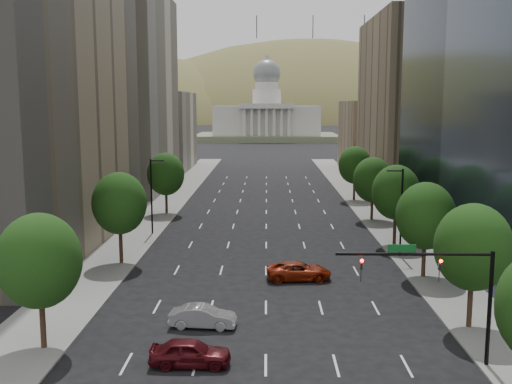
# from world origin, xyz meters

# --- Properties ---
(sidewalk_left) EXTENTS (6.00, 200.00, 0.15)m
(sidewalk_left) POSITION_xyz_m (-15.50, 60.00, 0.07)
(sidewalk_left) COLOR slate
(sidewalk_left) RESTS_ON ground
(sidewalk_right) EXTENTS (6.00, 200.00, 0.15)m
(sidewalk_right) POSITION_xyz_m (15.50, 60.00, 0.07)
(sidewalk_right) COLOR slate
(sidewalk_right) RESTS_ON ground
(midrise_cream_left) EXTENTS (14.00, 30.00, 35.00)m
(midrise_cream_left) POSITION_xyz_m (-25.00, 103.00, 17.50)
(midrise_cream_left) COLOR beige
(midrise_cream_left) RESTS_ON ground
(filler_left) EXTENTS (14.00, 26.00, 18.00)m
(filler_left) POSITION_xyz_m (-25.00, 136.00, 9.00)
(filler_left) COLOR beige
(filler_left) RESTS_ON ground
(parking_tan_right) EXTENTS (14.00, 30.00, 30.00)m
(parking_tan_right) POSITION_xyz_m (25.00, 100.00, 15.00)
(parking_tan_right) COLOR #8C7759
(parking_tan_right) RESTS_ON ground
(filler_right) EXTENTS (14.00, 26.00, 16.00)m
(filler_right) POSITION_xyz_m (25.00, 133.00, 8.00)
(filler_right) COLOR #8C7759
(filler_right) RESTS_ON ground
(tree_right_1) EXTENTS (5.20, 5.20, 8.75)m
(tree_right_1) POSITION_xyz_m (14.00, 36.00, 5.75)
(tree_right_1) COLOR #382316
(tree_right_1) RESTS_ON ground
(tree_right_2) EXTENTS (5.20, 5.20, 8.61)m
(tree_right_2) POSITION_xyz_m (14.00, 48.00, 5.60)
(tree_right_2) COLOR #382316
(tree_right_2) RESTS_ON ground
(tree_right_3) EXTENTS (5.20, 5.20, 8.89)m
(tree_right_3) POSITION_xyz_m (14.00, 60.00, 5.89)
(tree_right_3) COLOR #382316
(tree_right_3) RESTS_ON ground
(tree_right_4) EXTENTS (5.20, 5.20, 8.46)m
(tree_right_4) POSITION_xyz_m (14.00, 74.00, 5.46)
(tree_right_4) COLOR #382316
(tree_right_4) RESTS_ON ground
(tree_right_5) EXTENTS (5.20, 5.20, 8.75)m
(tree_right_5) POSITION_xyz_m (14.00, 90.00, 5.75)
(tree_right_5) COLOR #382316
(tree_right_5) RESTS_ON ground
(tree_left_0) EXTENTS (5.20, 5.20, 8.75)m
(tree_left_0) POSITION_xyz_m (-14.00, 32.00, 5.75)
(tree_left_0) COLOR #382316
(tree_left_0) RESTS_ON ground
(tree_left_1) EXTENTS (5.20, 5.20, 8.97)m
(tree_left_1) POSITION_xyz_m (-14.00, 52.00, 5.96)
(tree_left_1) COLOR #382316
(tree_left_1) RESTS_ON ground
(tree_left_2) EXTENTS (5.20, 5.20, 8.68)m
(tree_left_2) POSITION_xyz_m (-14.00, 78.00, 5.68)
(tree_left_2) COLOR #382316
(tree_left_2) RESTS_ON ground
(streetlight_rn) EXTENTS (1.70, 0.20, 9.00)m
(streetlight_rn) POSITION_xyz_m (13.44, 55.00, 4.84)
(streetlight_rn) COLOR black
(streetlight_rn) RESTS_ON ground
(streetlight_ln) EXTENTS (1.70, 0.20, 9.00)m
(streetlight_ln) POSITION_xyz_m (-13.44, 65.00, 4.84)
(streetlight_ln) COLOR black
(streetlight_ln) RESTS_ON ground
(traffic_signal) EXTENTS (9.12, 0.40, 7.38)m
(traffic_signal) POSITION_xyz_m (10.53, 30.00, 5.17)
(traffic_signal) COLOR black
(traffic_signal) RESTS_ON ground
(capitol) EXTENTS (60.00, 40.00, 35.20)m
(capitol) POSITION_xyz_m (0.00, 249.71, 8.58)
(capitol) COLOR #596647
(capitol) RESTS_ON ground
(foothills) EXTENTS (720.00, 413.00, 263.00)m
(foothills) POSITION_xyz_m (34.67, 599.39, -37.78)
(foothills) COLOR olive
(foothills) RESTS_ON ground
(car_maroon) EXTENTS (4.81, 1.95, 1.64)m
(car_maroon) POSITION_xyz_m (-4.46, 29.83, 0.82)
(car_maroon) COLOR #430B10
(car_maroon) RESTS_ON ground
(car_silver) EXTENTS (4.74, 1.96, 1.53)m
(car_silver) POSITION_xyz_m (-4.36, 35.92, 0.76)
(car_silver) COLOR #A7A7AC
(car_silver) RESTS_ON ground
(car_red_far) EXTENTS (5.89, 3.14, 1.58)m
(car_red_far) POSITION_xyz_m (2.88, 47.21, 0.79)
(car_red_far) COLOR maroon
(car_red_far) RESTS_ON ground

